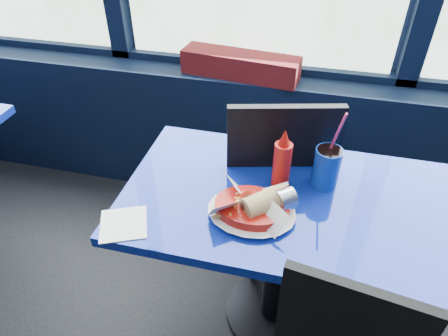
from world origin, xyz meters
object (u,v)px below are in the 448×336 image
chair_near_back (289,178)px  planter_box (240,65)px  food_basket (254,207)px  soda_cup (327,167)px  ketchup_bottle (282,162)px  near_table (283,232)px

chair_near_back → planter_box: 0.69m
food_basket → soda_cup: size_ratio=0.97×
chair_near_back → ketchup_bottle: chair_near_back is taller
food_basket → ketchup_bottle: bearing=52.4°
chair_near_back → ketchup_bottle: (-0.02, -0.25, 0.27)m
chair_near_back → ketchup_bottle: bearing=70.4°
food_basket → chair_near_back: bearing=61.2°
near_table → soda_cup: (0.12, 0.11, 0.26)m
planter_box → soda_cup: 0.88m
near_table → food_basket: 0.27m
chair_near_back → food_basket: (-0.09, -0.43, 0.20)m
food_basket → ketchup_bottle: size_ratio=1.32×
soda_cup → near_table: bearing=-138.5°
chair_near_back → food_basket: 0.48m
near_table → food_basket: bearing=-132.4°
chair_near_back → ketchup_bottle: size_ratio=4.18×
chair_near_back → planter_box: bearing=-71.5°
planter_box → food_basket: planter_box is taller
planter_box → food_basket: size_ratio=1.93×
ketchup_bottle → soda_cup: size_ratio=0.73×
near_table → food_basket: size_ratio=3.75×
food_basket → soda_cup: 0.32m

